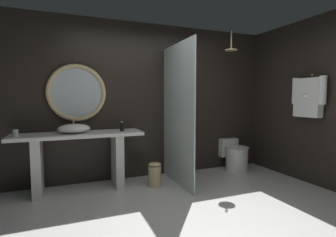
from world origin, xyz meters
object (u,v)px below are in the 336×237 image
object	(u,v)px
tumbler_cup	(15,133)
rain_shower_head	(231,48)
waste_bin	(155,174)
vessel_sink	(74,128)
soap_dispenser	(122,127)
hanging_bathrobe	(308,96)
toilet	(235,156)
round_wall_mirror	(77,93)

from	to	relation	value
tumbler_cup	rain_shower_head	xyz separation A→B (m)	(3.30, -0.08, 1.31)
tumbler_cup	waste_bin	size ratio (longest dim) A/B	0.25
vessel_sink	soap_dispenser	size ratio (longest dim) A/B	2.94
rain_shower_head	soap_dispenser	bearing A→B (deg)	176.39
hanging_bathrobe	toilet	distance (m)	1.63
round_wall_mirror	rain_shower_head	world-z (taller)	rain_shower_head
tumbler_cup	round_wall_mirror	world-z (taller)	round_wall_mirror
vessel_sink	round_wall_mirror	xyz separation A→B (m)	(0.06, 0.25, 0.52)
soap_dispenser	waste_bin	xyz separation A→B (m)	(0.44, -0.25, -0.73)
tumbler_cup	round_wall_mirror	xyz separation A→B (m)	(0.79, 0.32, 0.54)
round_wall_mirror	rain_shower_head	distance (m)	2.66
hanging_bathrobe	tumbler_cup	bearing A→B (deg)	166.74
toilet	rain_shower_head	bearing A→B (deg)	-145.53
vessel_sink	hanging_bathrobe	xyz separation A→B (m)	(3.37, -1.04, 0.47)
rain_shower_head	vessel_sink	bearing A→B (deg)	176.67
rain_shower_head	round_wall_mirror	bearing A→B (deg)	170.95
soap_dispenser	vessel_sink	bearing A→B (deg)	177.43
rain_shower_head	waste_bin	bearing A→B (deg)	-174.89
round_wall_mirror	waste_bin	size ratio (longest dim) A/B	2.34
waste_bin	hanging_bathrobe	bearing A→B (deg)	-18.67
tumbler_cup	hanging_bathrobe	bearing A→B (deg)	-13.26
tumbler_cup	hanging_bathrobe	size ratio (longest dim) A/B	0.14
round_wall_mirror	waste_bin	distance (m)	1.72
tumbler_cup	toilet	world-z (taller)	tumbler_cup
vessel_sink	waste_bin	size ratio (longest dim) A/B	1.21
waste_bin	tumbler_cup	bearing A→B (deg)	173.60
rain_shower_head	toilet	distance (m)	1.96
round_wall_mirror	toilet	distance (m)	3.00
vessel_sink	tumbler_cup	bearing A→B (deg)	-174.49
vessel_sink	hanging_bathrobe	size ratio (longest dim) A/B	0.67
vessel_sink	soap_dispenser	xyz separation A→B (m)	(0.69, -0.03, 0.00)
vessel_sink	round_wall_mirror	size ratio (longest dim) A/B	0.52
toilet	hanging_bathrobe	bearing A→B (deg)	-62.38
vessel_sink	toilet	bearing A→B (deg)	0.41
tumbler_cup	rain_shower_head	distance (m)	3.55
toilet	soap_dispenser	bearing A→B (deg)	-178.62
tumbler_cup	round_wall_mirror	size ratio (longest dim) A/B	0.11
soap_dispenser	rain_shower_head	xyz separation A→B (m)	(1.88, -0.12, 1.29)
tumbler_cup	waste_bin	distance (m)	2.00
waste_bin	vessel_sink	bearing A→B (deg)	166.14
rain_shower_head	toilet	size ratio (longest dim) A/B	0.56
round_wall_mirror	vessel_sink	bearing A→B (deg)	-103.88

